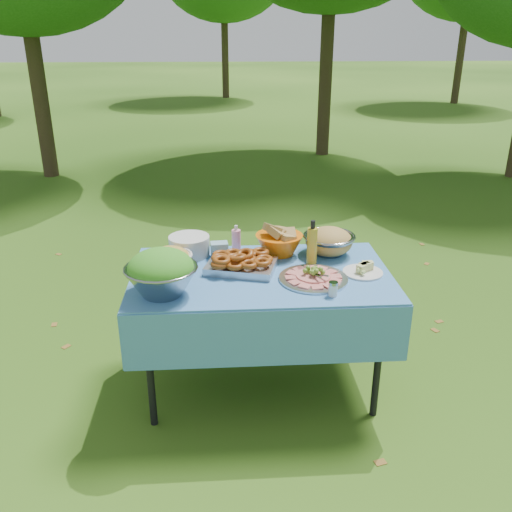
{
  "coord_description": "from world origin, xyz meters",
  "views": [
    {
      "loc": [
        -0.21,
        -2.79,
        2.02
      ],
      "look_at": [
        -0.03,
        0.0,
        0.87
      ],
      "focal_mm": 38.0,
      "sensor_mm": 36.0,
      "label": 1
    }
  ],
  "objects": [
    {
      "name": "pasta_bowl_white",
      "position": [
        -0.51,
        0.08,
        0.83
      ],
      "size": [
        0.26,
        0.26,
        0.14
      ],
      "primitive_type": null,
      "rotation": [
        0.0,
        0.0,
        -0.06
      ],
      "color": "silver",
      "rests_on": "picnic_table"
    },
    {
      "name": "wipes_box",
      "position": [
        -0.24,
        0.25,
        0.81
      ],
      "size": [
        0.11,
        0.08,
        0.09
      ],
      "primitive_type": "cube",
      "rotation": [
        0.0,
        0.0,
        0.09
      ],
      "color": "#83B4C9",
      "rests_on": "picnic_table"
    },
    {
      "name": "charcuterie_platter",
      "position": [
        0.28,
        -0.11,
        0.8
      ],
      "size": [
        0.49,
        0.49,
        0.09
      ],
      "primitive_type": "cylinder",
      "rotation": [
        0.0,
        0.0,
        -0.36
      ],
      "color": "silver",
      "rests_on": "picnic_table"
    },
    {
      "name": "bread_bowl",
      "position": [
        0.13,
        0.28,
        0.86
      ],
      "size": [
        0.33,
        0.33,
        0.19
      ],
      "primitive_type": null,
      "rotation": [
        0.0,
        0.0,
        -0.15
      ],
      "color": "orange",
      "rests_on": "picnic_table"
    },
    {
      "name": "oil_bottle",
      "position": [
        0.3,
        0.11,
        0.9
      ],
      "size": [
        0.07,
        0.07,
        0.27
      ],
      "primitive_type": "cylinder",
      "rotation": [
        0.0,
        0.0,
        -0.31
      ],
      "color": "#B09C27",
      "rests_on": "picnic_table"
    },
    {
      "name": "sanitizer_bottle",
      "position": [
        -0.13,
        0.36,
        0.84
      ],
      "size": [
        0.06,
        0.06,
        0.16
      ],
      "primitive_type": "cylinder",
      "rotation": [
        0.0,
        0.0,
        -0.13
      ],
      "color": "pink",
      "rests_on": "picnic_table"
    },
    {
      "name": "plate_stack",
      "position": [
        -0.42,
        0.3,
        0.82
      ],
      "size": [
        0.26,
        0.26,
        0.12
      ],
      "primitive_type": "cylinder",
      "rotation": [
        0.0,
        0.0,
        0.03
      ],
      "color": "silver",
      "rests_on": "picnic_table"
    },
    {
      "name": "cheese_plate",
      "position": [
        0.57,
        -0.04,
        0.79
      ],
      "size": [
        0.3,
        0.3,
        0.06
      ],
      "primitive_type": "cylinder",
      "rotation": [
        0.0,
        0.0,
        0.4
      ],
      "color": "silver",
      "rests_on": "picnic_table"
    },
    {
      "name": "picnic_table",
      "position": [
        0.0,
        0.0,
        0.38
      ],
      "size": [
        1.46,
        0.86,
        0.76
      ],
      "primitive_type": "cube",
      "color": "#79B2E9",
      "rests_on": "ground"
    },
    {
      "name": "shaker",
      "position": [
        0.35,
        -0.31,
        0.8
      ],
      "size": [
        0.06,
        0.06,
        0.08
      ],
      "primitive_type": "cylinder",
      "rotation": [
        0.0,
        0.0,
        -0.28
      ],
      "color": "silver",
      "rests_on": "picnic_table"
    },
    {
      "name": "ground",
      "position": [
        0.0,
        0.0,
        0.0
      ],
      "size": [
        80.0,
        80.0,
        0.0
      ],
      "primitive_type": "plane",
      "color": "black",
      "rests_on": "ground"
    },
    {
      "name": "fried_tray",
      "position": [
        -0.11,
        0.05,
        0.81
      ],
      "size": [
        0.44,
        0.36,
        0.09
      ],
      "primitive_type": "cube",
      "rotation": [
        0.0,
        0.0,
        -0.27
      ],
      "color": "#B1B0B5",
      "rests_on": "picnic_table"
    },
    {
      "name": "salad_bowl",
      "position": [
        -0.53,
        -0.23,
        0.88
      ],
      "size": [
        0.48,
        0.48,
        0.25
      ],
      "primitive_type": null,
      "rotation": [
        0.0,
        0.0,
        -0.37
      ],
      "color": "gray",
      "rests_on": "picnic_table"
    },
    {
      "name": "pasta_bowl_steel",
      "position": [
        0.43,
        0.26,
        0.84
      ],
      "size": [
        0.41,
        0.41,
        0.17
      ],
      "primitive_type": null,
      "rotation": [
        0.0,
        0.0,
        -0.4
      ],
      "color": "gray",
      "rests_on": "picnic_table"
    }
  ]
}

